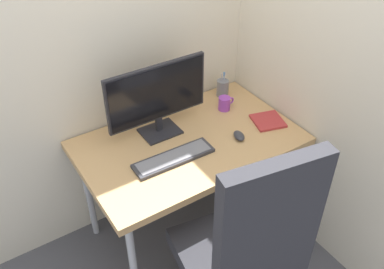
% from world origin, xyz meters
% --- Properties ---
extents(ground_plane, '(8.00, 8.00, 0.00)m').
position_xyz_m(ground_plane, '(0.00, 0.00, 0.00)').
color(ground_plane, '#4C4C51').
extents(wall_back, '(2.52, 0.04, 2.80)m').
position_xyz_m(wall_back, '(0.00, 0.41, 1.40)').
color(wall_back, beige).
rests_on(wall_back, ground_plane).
extents(wall_side_right, '(0.04, 2.05, 2.80)m').
position_xyz_m(wall_side_right, '(0.64, -0.18, 1.40)').
color(wall_side_right, beige).
rests_on(wall_side_right, ground_plane).
extents(desk, '(1.23, 0.76, 0.74)m').
position_xyz_m(desk, '(0.00, 0.00, 0.68)').
color(desk, tan).
rests_on(desk, ground_plane).
extents(office_chair, '(0.65, 0.67, 1.26)m').
position_xyz_m(office_chair, '(-0.14, -0.70, 0.61)').
color(office_chair, black).
rests_on(office_chair, ground_plane).
extents(monitor, '(0.60, 0.17, 0.42)m').
position_xyz_m(monitor, '(-0.10, 0.16, 0.98)').
color(monitor, black).
rests_on(monitor, desk).
extents(keyboard, '(0.45, 0.14, 0.02)m').
position_xyz_m(keyboard, '(-0.16, -0.10, 0.75)').
color(keyboard, '#333338').
rests_on(keyboard, desk).
extents(mouse, '(0.08, 0.10, 0.03)m').
position_xyz_m(mouse, '(0.25, -0.14, 0.76)').
color(mouse, '#333338').
rests_on(mouse, desk).
extents(pen_holder, '(0.08, 0.08, 0.17)m').
position_xyz_m(pen_holder, '(0.44, 0.28, 0.80)').
color(pen_holder, slate).
rests_on(pen_holder, desk).
extents(notebook, '(0.21, 0.21, 0.01)m').
position_xyz_m(notebook, '(0.49, -0.11, 0.75)').
color(notebook, '#B23333').
rests_on(notebook, desk).
extents(coffee_mug, '(0.11, 0.07, 0.08)m').
position_xyz_m(coffee_mug, '(0.35, 0.14, 0.78)').
color(coffee_mug, purple).
rests_on(coffee_mug, desk).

